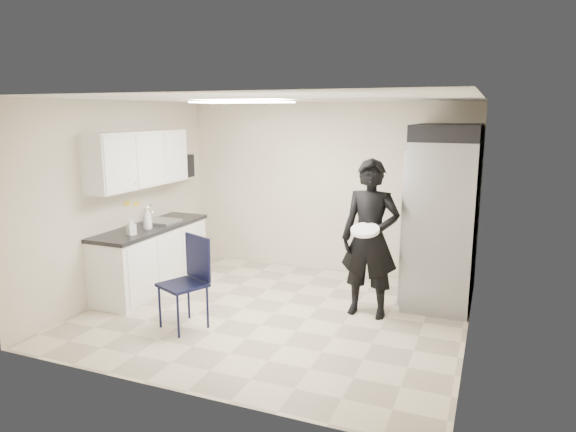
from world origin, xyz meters
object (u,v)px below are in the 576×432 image
at_px(lower_counter, 152,259).
at_px(folding_chair, 183,285).
at_px(man_tuxedo, 370,239).
at_px(commercial_fridge, 443,222).

bearing_deg(lower_counter, folding_chair, -40.47).
xyz_separation_m(lower_counter, folding_chair, (1.16, -0.99, 0.09)).
height_order(folding_chair, man_tuxedo, man_tuxedo).
relative_size(commercial_fridge, man_tuxedo, 1.10).
relative_size(lower_counter, commercial_fridge, 0.90).
distance_m(lower_counter, commercial_fridge, 3.98).
distance_m(commercial_fridge, folding_chair, 3.38).
bearing_deg(commercial_fridge, lower_counter, -164.12).
bearing_deg(lower_counter, commercial_fridge, 15.88).
bearing_deg(folding_chair, lower_counter, 163.62).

